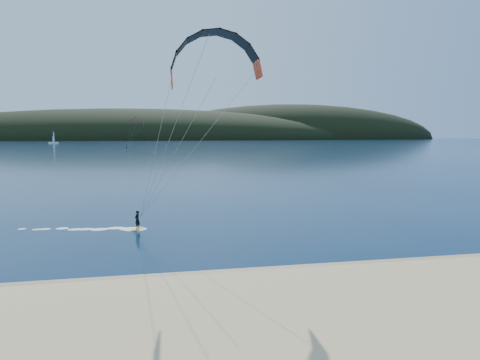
% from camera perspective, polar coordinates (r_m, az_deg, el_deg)
% --- Properties ---
extents(ground, '(1800.00, 1800.00, 0.00)m').
position_cam_1_polar(ground, '(18.89, -6.62, -19.03)').
color(ground, '#07203A').
rests_on(ground, ground).
extents(wet_sand, '(220.00, 2.50, 0.10)m').
position_cam_1_polar(wet_sand, '(23.01, -7.41, -14.11)').
color(wet_sand, '#8B7151').
rests_on(wet_sand, ground).
extents(headland, '(1200.00, 310.00, 140.00)m').
position_cam_1_polar(headland, '(762.35, -10.41, 5.77)').
color(headland, black).
rests_on(headland, ground).
extents(kitesurfer_near, '(20.13, 9.56, 14.55)m').
position_cam_1_polar(kitesurfer_near, '(28.62, -4.60, 13.27)').
color(kitesurfer_near, yellow).
rests_on(kitesurfer_near, ground).
extents(kitesurfer_far, '(10.49, 6.76, 16.32)m').
position_cam_1_polar(kitesurfer_far, '(225.05, -14.70, 7.76)').
color(kitesurfer_far, yellow).
rests_on(kitesurfer_far, ground).
extents(sailboat, '(9.04, 5.84, 12.89)m').
position_cam_1_polar(sailboat, '(434.67, -25.32, 4.92)').
color(sailboat, white).
rests_on(sailboat, ground).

